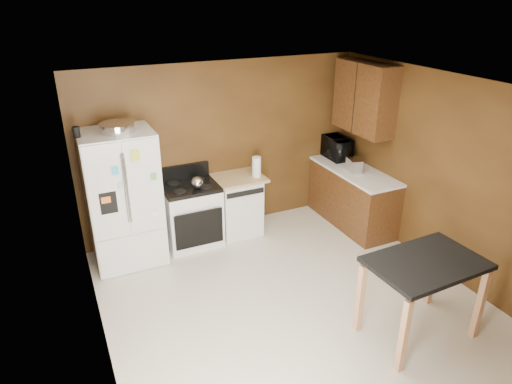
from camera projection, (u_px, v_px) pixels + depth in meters
floor at (296, 306)px, 5.33m from camera, size 4.50×4.50×0.00m
ceiling at (306, 92)px, 4.30m from camera, size 4.50×4.50×0.00m
wall_back at (223, 148)px, 6.68m from camera, size 4.20×0.00×4.20m
wall_front at (475, 350)px, 2.96m from camera, size 4.20×0.00×4.20m
wall_left at (93, 255)px, 4.01m from camera, size 0.00×4.50×4.50m
wall_right at (448, 178)px, 5.62m from camera, size 0.00×4.50×4.50m
roasting_pan at (117, 127)px, 5.51m from camera, size 0.43×0.43×0.11m
pen_cup at (76, 132)px, 5.30m from camera, size 0.08×0.08×0.13m
kettle at (197, 183)px, 6.17m from camera, size 0.17×0.17×0.17m
paper_towel at (257, 167)px, 6.57m from camera, size 0.16×0.16×0.30m
green_canister at (255, 168)px, 6.78m from camera, size 0.14×0.14×0.12m
toaster at (354, 165)px, 6.74m from camera, size 0.22×0.30×0.19m
microwave at (336, 148)px, 7.28m from camera, size 0.40×0.58×0.31m
refrigerator at (123, 199)px, 5.90m from camera, size 0.90×0.80×1.80m
gas_range at (191, 213)px, 6.48m from camera, size 0.76×0.68×1.10m
dishwasher at (237, 204)px, 6.78m from camera, size 0.78×0.63×0.89m
right_cabinets at (356, 168)px, 6.89m from camera, size 0.63×1.58×2.45m
island at (425, 273)px, 4.61m from camera, size 1.17×0.80×0.91m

